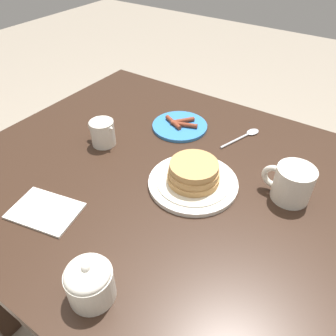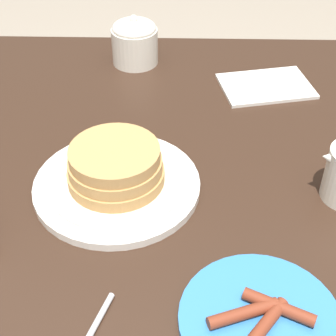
# 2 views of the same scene
# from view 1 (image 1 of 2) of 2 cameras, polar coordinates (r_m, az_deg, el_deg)

# --- Properties ---
(ground_plane) EXTENTS (8.00, 8.00, 0.00)m
(ground_plane) POSITION_cam_1_polar(r_m,az_deg,el_deg) (1.49, 0.62, -24.55)
(ground_plane) COLOR gray
(dining_table) EXTENTS (1.16, 0.93, 0.77)m
(dining_table) POSITION_cam_1_polar(r_m,az_deg,el_deg) (0.96, 0.89, -7.76)
(dining_table) COLOR #332116
(dining_table) RESTS_ON ground_plane
(pancake_plate) EXTENTS (0.23, 0.23, 0.07)m
(pancake_plate) POSITION_cam_1_polar(r_m,az_deg,el_deg) (0.83, 4.44, -1.59)
(pancake_plate) COLOR white
(pancake_plate) RESTS_ON dining_table
(side_plate_bacon) EXTENTS (0.18, 0.18, 0.02)m
(side_plate_bacon) POSITION_cam_1_polar(r_m,az_deg,el_deg) (1.06, 2.07, 7.38)
(side_plate_bacon) COLOR #337AC6
(side_plate_bacon) RESTS_ON dining_table
(coffee_mug) EXTENTS (0.12, 0.09, 0.09)m
(coffee_mug) POSITION_cam_1_polar(r_m,az_deg,el_deg) (0.84, 20.74, -2.45)
(coffee_mug) COLOR silver
(coffee_mug) RESTS_ON dining_table
(creamer_pitcher) EXTENTS (0.11, 0.07, 0.08)m
(creamer_pitcher) POSITION_cam_1_polar(r_m,az_deg,el_deg) (0.99, -11.29, 6.09)
(creamer_pitcher) COLOR silver
(creamer_pitcher) RESTS_ON dining_table
(sugar_bowl) EXTENTS (0.09, 0.09, 0.10)m
(sugar_bowl) POSITION_cam_1_polar(r_m,az_deg,el_deg) (0.63, -13.49, -18.66)
(sugar_bowl) COLOR silver
(sugar_bowl) RESTS_ON dining_table
(napkin) EXTENTS (0.18, 0.14, 0.01)m
(napkin) POSITION_cam_1_polar(r_m,az_deg,el_deg) (0.83, -20.60, -6.99)
(napkin) COLOR silver
(napkin) RESTS_ON dining_table
(spoon) EXTENTS (0.07, 0.16, 0.01)m
(spoon) POSITION_cam_1_polar(r_m,az_deg,el_deg) (1.05, 13.54, 5.64)
(spoon) COLOR silver
(spoon) RESTS_ON dining_table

